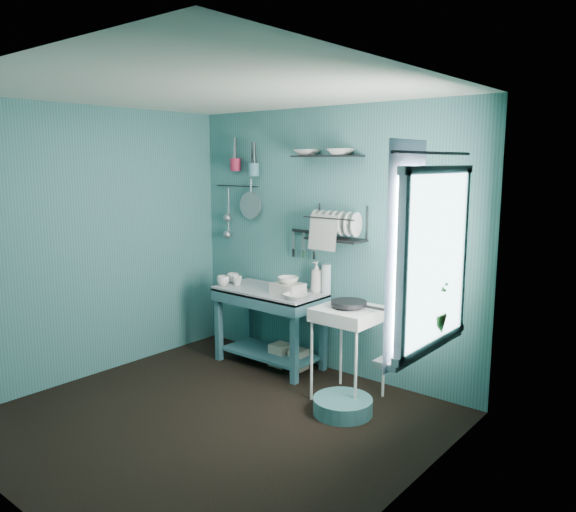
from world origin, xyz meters
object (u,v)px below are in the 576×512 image
Objects in this scene: mug_right at (233,278)px; soap_bottle at (316,277)px; storage_tin_large at (281,355)px; mug_left at (223,281)px; potted_plant at (427,306)px; storage_tin_small at (298,359)px; dish_rack at (336,223)px; utensil_cup_teal at (254,170)px; colander at (250,205)px; frying_pan at (349,303)px; hotplate_stand at (348,353)px; mug_mid at (237,281)px; floor_basin at (343,406)px; work_counter at (270,327)px; water_bottle at (326,279)px; utensil_cup_magenta at (235,165)px; wash_tub at (288,288)px.

mug_right is 0.41× the size of soap_bottle.
mug_left is at bearing -160.10° from storage_tin_large.
potted_plant reaches higher than storage_tin_small.
soap_bottle is 0.58m from dish_rack.
soap_bottle is 0.83m from storage_tin_small.
dish_rack is 4.23× the size of utensil_cup_teal.
frying_pan is at bearing -15.78° from colander.
potted_plant is at bearing -38.40° from hotplate_stand.
dish_rack reaches higher than frying_pan.
dish_rack is (1.13, 0.33, 0.63)m from mug_left.
mug_left is 0.15× the size of hotplate_stand.
floor_basin is (1.56, -0.40, -0.75)m from mug_mid.
mug_left reaches higher than storage_tin_small.
mug_left is 0.26× the size of floor_basin.
work_counter is 1.36× the size of hotplate_stand.
storage_tin_large is at bearing -171.83° from dish_rack.
utensil_cup_teal is at bearing 164.47° from frying_pan.
mug_mid is 0.86m from storage_tin_large.
soap_bottle reaches higher than mug_left.
utensil_cup_teal is at bearing 179.92° from water_bottle.
frying_pan reaches higher than hotplate_stand.
mug_mid is 2.42m from potted_plant.
utensil_cup_teal is at bearing 159.64° from work_counter.
utensil_cup_magenta reaches higher than soap_bottle.
mug_mid is at bearing -167.09° from storage_tin_large.
work_counter is 3.62× the size of soap_bottle.
water_bottle is 1.00× the size of colander.
hotplate_stand is 1.95m from colander.
frying_pan is at bearing -13.66° from storage_tin_large.
floor_basin is at bearing -12.44° from work_counter.
mug_left is 0.22× the size of dish_rack.
wash_tub is 0.94× the size of soap_bottle.
mug_right is 1.13m from utensil_cup_teal.
work_counter is 3.87× the size of colander.
potted_plant is (2.44, -0.89, -0.49)m from colander.
potted_plant is (2.44, -0.48, 0.24)m from mug_left.
mug_right is 0.56× the size of storage_tin_large.
frying_pan is 1.36× the size of storage_tin_large.
colander is (0.18, 0.03, -0.42)m from utensil_cup_magenta.
floor_basin is at bearing -15.19° from mug_right.
frying_pan is 1.05m from potted_plant.
hotplate_stand is at bearing -15.53° from utensil_cup_teal.
mug_right is 0.22× the size of dish_rack.
frying_pan is at bearing -1.03° from work_counter.
wash_tub is 0.73m from storage_tin_large.
utensil_cup_teal is at bearing 159.58° from wash_tub.
frying_pan is at bearing -4.76° from mug_mid.
mug_right is at bearing -175.24° from storage_tin_large.
potted_plant is at bearing -20.16° from utensil_cup_teal.
water_bottle is at bearing 134.29° from floor_basin.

